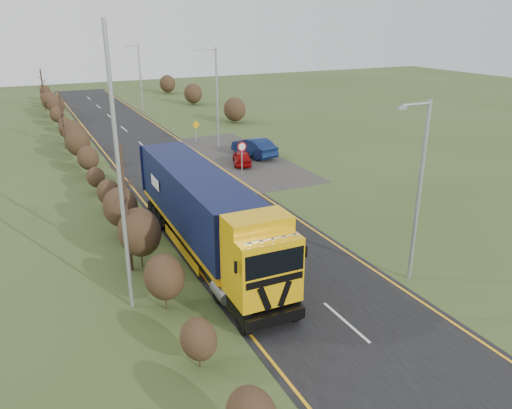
{
  "coord_description": "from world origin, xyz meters",
  "views": [
    {
      "loc": [
        -10.4,
        -17.34,
        11.11
      ],
      "look_at": [
        0.07,
        4.11,
        2.16
      ],
      "focal_mm": 35.0,
      "sensor_mm": 36.0,
      "label": 1
    }
  ],
  "objects": [
    {
      "name": "car_red_hatchback",
      "position": [
        5.62,
        18.06,
        0.58
      ],
      "size": [
        2.43,
        3.65,
        1.15
      ],
      "primitive_type": "imported",
      "rotation": [
        0.0,
        0.0,
        2.8
      ],
      "color": "#8B0607",
      "rests_on": "ground"
    },
    {
      "name": "ground",
      "position": [
        0.0,
        0.0,
        0.0
      ],
      "size": [
        160.0,
        160.0,
        0.0
      ],
      "primitive_type": "plane",
      "color": "#37491F",
      "rests_on": "ground"
    },
    {
      "name": "speed_sign",
      "position": [
        4.44,
        15.45,
        1.8
      ],
      "size": [
        0.7,
        0.1,
        2.54
      ],
      "color": "#95989A",
      "rests_on": "ground"
    },
    {
      "name": "lane_markings",
      "position": [
        0.0,
        9.69,
        0.03
      ],
      "size": [
        7.52,
        116.0,
        0.01
      ],
      "color": "#F0A416",
      "rests_on": "road"
    },
    {
      "name": "lorry",
      "position": [
        -2.8,
        3.92,
        2.39
      ],
      "size": [
        2.94,
        15.13,
        4.2
      ],
      "rotation": [
        0.0,
        0.0,
        -0.02
      ],
      "color": "black",
      "rests_on": "ground"
    },
    {
      "name": "road",
      "position": [
        0.0,
        10.0,
        0.01
      ],
      "size": [
        8.0,
        120.0,
        0.02
      ],
      "primitive_type": "cube",
      "color": "black",
      "rests_on": "ground"
    },
    {
      "name": "hedgerow",
      "position": [
        -6.0,
        7.89,
        1.62
      ],
      "size": [
        2.24,
        102.04,
        6.05
      ],
      "color": "black",
      "rests_on": "ground"
    },
    {
      "name": "streetlight_far",
      "position": [
        4.51,
        46.29,
        4.43
      ],
      "size": [
        1.73,
        0.18,
        8.09
      ],
      "color": "#95989A",
      "rests_on": "ground"
    },
    {
      "name": "streetlight_near",
      "position": [
        4.57,
        -2.35,
        4.41
      ],
      "size": [
        1.72,
        0.18,
        8.06
      ],
      "color": "#95989A",
      "rests_on": "ground"
    },
    {
      "name": "warning_board",
      "position": [
        4.91,
        26.93,
        1.29
      ],
      "size": [
        0.8,
        0.11,
        2.09
      ],
      "color": "#95989A",
      "rests_on": "ground"
    },
    {
      "name": "layby",
      "position": [
        6.5,
        20.0,
        0.01
      ],
      "size": [
        6.0,
        18.0,
        0.02
      ],
      "primitive_type": "cube",
      "color": "#2F2D2A",
      "rests_on": "ground"
    },
    {
      "name": "car_blue_sedan",
      "position": [
        7.64,
        19.99,
        0.79
      ],
      "size": [
        2.42,
        5.0,
        1.58
      ],
      "primitive_type": "imported",
      "rotation": [
        0.0,
        0.0,
        3.3
      ],
      "color": "#0B193E",
      "rests_on": "ground"
    },
    {
      "name": "left_pole",
      "position": [
        -7.2,
        0.82,
        5.57
      ],
      "size": [
        0.16,
        0.16,
        11.14
      ],
      "primitive_type": "cylinder",
      "color": "#95989A",
      "rests_on": "ground"
    },
    {
      "name": "streetlight_mid",
      "position": [
        5.69,
        23.58,
        4.84
      ],
      "size": [
        1.87,
        0.18,
        8.8
      ],
      "color": "#95989A",
      "rests_on": "ground"
    }
  ]
}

